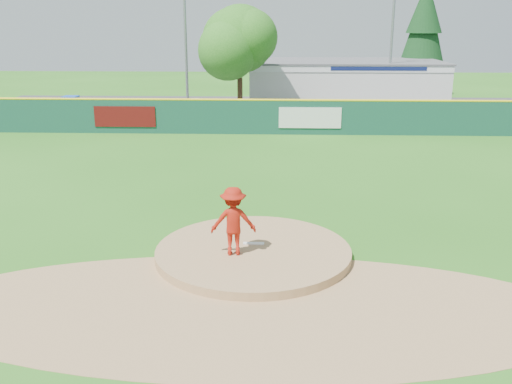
{
  "coord_description": "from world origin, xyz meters",
  "views": [
    {
      "loc": [
        0.65,
        -14.88,
        6.41
      ],
      "look_at": [
        0.0,
        2.0,
        1.3
      ],
      "focal_mm": 40.0,
      "sensor_mm": 36.0,
      "label": 1
    }
  ],
  "objects_px": {
    "conifer_tree": "(424,31)",
    "light_pole_right": "(392,32)",
    "playground_slide": "(71,107)",
    "deciduous_tree": "(240,48)",
    "light_pole_left": "(185,25)",
    "van": "(202,110)",
    "pitcher": "(233,221)",
    "pool_building_grp": "(344,81)"
  },
  "relations": [
    {
      "from": "van",
      "to": "deciduous_tree",
      "type": "distance_m",
      "value": 5.38
    },
    {
      "from": "van",
      "to": "light_pole_right",
      "type": "xyz_separation_m",
      "value": [
        13.27,
        7.1,
        4.76
      ]
    },
    {
      "from": "van",
      "to": "pool_building_grp",
      "type": "distance_m",
      "value": 14.42
    },
    {
      "from": "light_pole_left",
      "to": "light_pole_right",
      "type": "height_order",
      "value": "light_pole_left"
    },
    {
      "from": "pool_building_grp",
      "to": "conifer_tree",
      "type": "relative_size",
      "value": 1.6
    },
    {
      "from": "playground_slide",
      "to": "light_pole_right",
      "type": "relative_size",
      "value": 0.27
    },
    {
      "from": "pool_building_grp",
      "to": "light_pole_right",
      "type": "relative_size",
      "value": 1.52
    },
    {
      "from": "van",
      "to": "conifer_tree",
      "type": "height_order",
      "value": "conifer_tree"
    },
    {
      "from": "pitcher",
      "to": "van",
      "type": "xyz_separation_m",
      "value": [
        -3.74,
        22.31,
        -0.42
      ]
    },
    {
      "from": "van",
      "to": "deciduous_tree",
      "type": "xyz_separation_m",
      "value": [
        2.27,
        3.1,
        3.77
      ]
    },
    {
      "from": "van",
      "to": "light_pole_right",
      "type": "height_order",
      "value": "light_pole_right"
    },
    {
      "from": "pitcher",
      "to": "pool_building_grp",
      "type": "bearing_deg",
      "value": -106.91
    },
    {
      "from": "van",
      "to": "playground_slide",
      "type": "height_order",
      "value": "van"
    },
    {
      "from": "pool_building_grp",
      "to": "van",
      "type": "bearing_deg",
      "value": -135.49
    },
    {
      "from": "conifer_tree",
      "to": "light_pole_left",
      "type": "xyz_separation_m",
      "value": [
        -19.0,
        -9.0,
        0.51
      ]
    },
    {
      "from": "playground_slide",
      "to": "deciduous_tree",
      "type": "relative_size",
      "value": 0.37
    },
    {
      "from": "playground_slide",
      "to": "conifer_tree",
      "type": "bearing_deg",
      "value": 26.02
    },
    {
      "from": "pitcher",
      "to": "deciduous_tree",
      "type": "xyz_separation_m",
      "value": [
        -1.48,
        25.41,
        3.35
      ]
    },
    {
      "from": "light_pole_right",
      "to": "deciduous_tree",
      "type": "bearing_deg",
      "value": -160.02
    },
    {
      "from": "pool_building_grp",
      "to": "playground_slide",
      "type": "distance_m",
      "value": 21.31
    },
    {
      "from": "light_pole_right",
      "to": "van",
      "type": "bearing_deg",
      "value": -151.86
    },
    {
      "from": "conifer_tree",
      "to": "light_pole_right",
      "type": "bearing_deg",
      "value": -119.74
    },
    {
      "from": "van",
      "to": "conifer_tree",
      "type": "distance_m",
      "value": 22.79
    },
    {
      "from": "playground_slide",
      "to": "conifer_tree",
      "type": "height_order",
      "value": "conifer_tree"
    },
    {
      "from": "van",
      "to": "deciduous_tree",
      "type": "bearing_deg",
      "value": -38.79
    },
    {
      "from": "pitcher",
      "to": "light_pole_right",
      "type": "height_order",
      "value": "light_pole_right"
    },
    {
      "from": "pool_building_grp",
      "to": "conifer_tree",
      "type": "xyz_separation_m",
      "value": [
        7.0,
        4.01,
        3.88
      ]
    },
    {
      "from": "light_pole_left",
      "to": "playground_slide",
      "type": "bearing_deg",
      "value": -152.28
    },
    {
      "from": "playground_slide",
      "to": "light_pole_right",
      "type": "xyz_separation_m",
      "value": [
        22.36,
        5.87,
        4.78
      ]
    },
    {
      "from": "van",
      "to": "deciduous_tree",
      "type": "height_order",
      "value": "deciduous_tree"
    },
    {
      "from": "deciduous_tree",
      "to": "light_pole_left",
      "type": "relative_size",
      "value": 0.67
    },
    {
      "from": "van",
      "to": "conifer_tree",
      "type": "bearing_deg",
      "value": -53.37
    },
    {
      "from": "van",
      "to": "light_pole_right",
      "type": "distance_m",
      "value": 15.78
    },
    {
      "from": "van",
      "to": "light_pole_left",
      "type": "xyz_separation_m",
      "value": [
        -1.73,
        5.1,
        5.27
      ]
    },
    {
      "from": "deciduous_tree",
      "to": "conifer_tree",
      "type": "distance_m",
      "value": 18.63
    },
    {
      "from": "pitcher",
      "to": "van",
      "type": "distance_m",
      "value": 22.63
    },
    {
      "from": "pitcher",
      "to": "light_pole_right",
      "type": "distance_m",
      "value": 31.21
    },
    {
      "from": "deciduous_tree",
      "to": "light_pole_left",
      "type": "distance_m",
      "value": 4.72
    },
    {
      "from": "pitcher",
      "to": "light_pole_left",
      "type": "bearing_deg",
      "value": -84.22
    },
    {
      "from": "pitcher",
      "to": "conifer_tree",
      "type": "height_order",
      "value": "conifer_tree"
    },
    {
      "from": "playground_slide",
      "to": "light_pole_left",
      "type": "height_order",
      "value": "light_pole_left"
    },
    {
      "from": "deciduous_tree",
      "to": "light_pole_left",
      "type": "bearing_deg",
      "value": 153.43
    }
  ]
}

